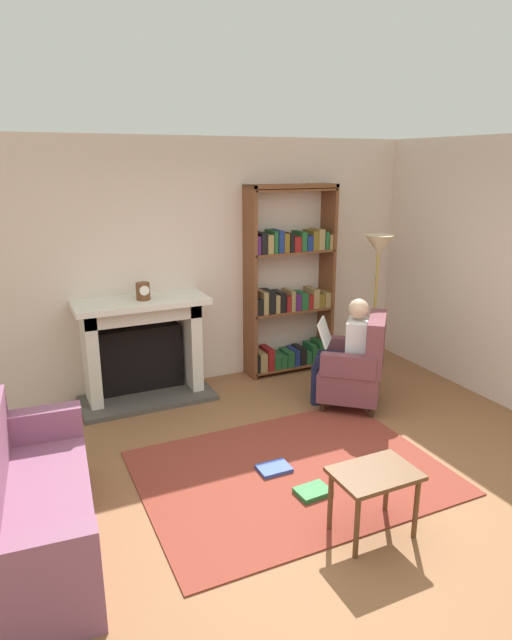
# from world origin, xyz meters

# --- Properties ---
(ground) EXTENTS (14.00, 14.00, 0.00)m
(ground) POSITION_xyz_m (0.00, 0.00, 0.00)
(ground) COLOR brown
(back_wall) EXTENTS (5.60, 0.10, 2.70)m
(back_wall) POSITION_xyz_m (0.00, 2.55, 1.35)
(back_wall) COLOR beige
(back_wall) RESTS_ON ground
(side_wall_right) EXTENTS (0.10, 5.20, 2.70)m
(side_wall_right) POSITION_xyz_m (2.65, 1.25, 1.35)
(side_wall_right) COLOR beige
(side_wall_right) RESTS_ON ground
(area_rug) EXTENTS (2.40, 1.80, 0.01)m
(area_rug) POSITION_xyz_m (0.00, 0.30, 0.01)
(area_rug) COLOR maroon
(area_rug) RESTS_ON ground
(fireplace) EXTENTS (1.38, 0.64, 1.10)m
(fireplace) POSITION_xyz_m (-0.71, 2.30, 0.58)
(fireplace) COLOR #4C4742
(fireplace) RESTS_ON ground
(mantel_clock) EXTENTS (0.14, 0.14, 0.18)m
(mantel_clock) POSITION_xyz_m (-0.69, 2.20, 1.18)
(mantel_clock) COLOR brown
(mantel_clock) RESTS_ON fireplace
(bookshelf) EXTENTS (1.06, 0.32, 2.20)m
(bookshelf) POSITION_xyz_m (1.06, 2.33, 1.04)
(bookshelf) COLOR brown
(bookshelf) RESTS_ON ground
(armchair_reading) EXTENTS (0.89, 0.89, 0.97)m
(armchair_reading) POSITION_xyz_m (1.22, 1.15, 0.42)
(armchair_reading) COLOR #331E14
(armchair_reading) RESTS_ON ground
(seated_reader) EXTENTS (0.59, 0.57, 1.14)m
(seated_reader) POSITION_xyz_m (1.13, 1.22, 0.62)
(seated_reader) COLOR silver
(seated_reader) RESTS_ON ground
(sofa_floral) EXTENTS (0.85, 1.75, 0.85)m
(sofa_floral) POSITION_xyz_m (-1.99, 0.22, 0.32)
(sofa_floral) COLOR #88516D
(sofa_floral) RESTS_ON ground
(side_table) EXTENTS (0.56, 0.39, 0.48)m
(side_table) POSITION_xyz_m (0.14, -0.58, 0.40)
(side_table) COLOR brown
(side_table) RESTS_ON ground
(scattered_books) EXTENTS (0.38, 0.62, 0.04)m
(scattered_books) POSITION_xyz_m (-0.05, 0.15, 0.03)
(scattered_books) COLOR #267233
(scattered_books) RESTS_ON area_rug
(floor_lamp) EXTENTS (0.32, 0.32, 1.65)m
(floor_lamp) POSITION_xyz_m (1.90, 1.81, 1.40)
(floor_lamp) COLOR #B7933F
(floor_lamp) RESTS_ON ground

